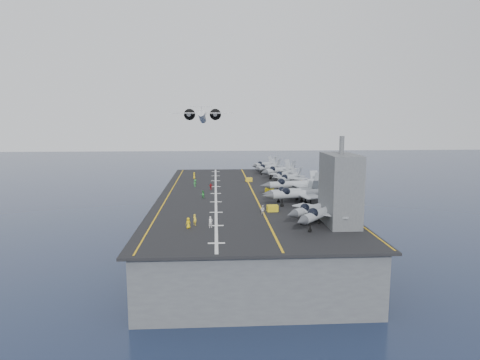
{
  "coord_description": "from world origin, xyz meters",
  "views": [
    {
      "loc": [
        -6.07,
        -100.05,
        28.79
      ],
      "look_at": [
        0.0,
        4.0,
        13.0
      ],
      "focal_mm": 32.0,
      "sensor_mm": 36.0,
      "label": 1
    }
  ],
  "objects": [
    {
      "name": "crew_0",
      "position": [
        -10.57,
        -31.43,
        11.31
      ],
      "size": [
        1.31,
        1.25,
        1.82
      ],
      "primitive_type": "imported",
      "color": "yellow",
      "rests_on": "flight_deck"
    },
    {
      "name": "flight_deck",
      "position": [
        0.0,
        0.0,
        10.2
      ],
      "size": [
        38.0,
        92.0,
        0.4
      ],
      "primitive_type": "cube",
      "color": "black",
      "rests_on": "hull"
    },
    {
      "name": "fighter_jet_1",
      "position": [
        11.41,
        -27.52,
        12.78
      ],
      "size": [
        16.33,
        15.89,
        4.76
      ],
      "primitive_type": null,
      "color": "#949DA3",
      "rests_on": "flight_deck"
    },
    {
      "name": "crew_5",
      "position": [
        -12.25,
        24.5,
        11.35
      ],
      "size": [
        0.95,
        1.25,
        1.9
      ],
      "primitive_type": "imported",
      "color": "yellow",
      "rests_on": "flight_deck"
    },
    {
      "name": "tow_cart_b",
      "position": [
        6.86,
        0.14,
        10.99
      ],
      "size": [
        2.3,
        1.93,
        1.18
      ],
      "primitive_type": null,
      "color": "yellow",
      "rests_on": "flight_deck"
    },
    {
      "name": "fighter_jet_0",
      "position": [
        11.5,
        -31.72,
        12.93
      ],
      "size": [
        16.82,
        17.43,
        5.06
      ],
      "primitive_type": null,
      "color": "#989FA7",
      "rests_on": "flight_deck"
    },
    {
      "name": "deck_edge_stbd",
      "position": [
        18.5,
        0.0,
        10.42
      ],
      "size": [
        0.25,
        90.0,
        0.02
      ],
      "primitive_type": "cube",
      "color": "gold",
      "rests_on": "flight_deck"
    },
    {
      "name": "crew_2",
      "position": [
        -8.92,
        -5.62,
        11.27
      ],
      "size": [
        1.25,
        1.1,
        1.75
      ],
      "primitive_type": "imported",
      "color": "green",
      "rests_on": "flight_deck"
    },
    {
      "name": "fighter_jet_8",
      "position": [
        10.65,
        34.02,
        12.6
      ],
      "size": [
        14.8,
        15.08,
        4.41
      ],
      "primitive_type": null,
      "color": "#A3ACB3",
      "rests_on": "flight_deck"
    },
    {
      "name": "transport_plane",
      "position": [
        -10.69,
        57.35,
        28.26
      ],
      "size": [
        23.64,
        16.44,
        5.49
      ],
      "primitive_type": null,
      "color": "white"
    },
    {
      "name": "fighter_jet_9",
      "position": [
        10.65,
        42.52,
        12.6
      ],
      "size": [
        14.8,
        15.08,
        4.41
      ],
      "primitive_type": null,
      "color": "#A3ACB3",
      "rests_on": "flight_deck"
    },
    {
      "name": "fighter_jet_3",
      "position": [
        10.8,
        -10.34,
        12.67
      ],
      "size": [
        14.96,
        11.99,
        4.53
      ],
      "primitive_type": null,
      "color": "#8C939D",
      "rests_on": "flight_deck"
    },
    {
      "name": "deck_edge_port",
      "position": [
        -17.0,
        0.0,
        10.42
      ],
      "size": [
        0.25,
        90.0,
        0.02
      ],
      "primitive_type": "cube",
      "color": "gold",
      "rests_on": "flight_deck"
    },
    {
      "name": "tow_cart_a",
      "position": [
        4.89,
        -19.79,
        11.02
      ],
      "size": [
        2.18,
        1.51,
        1.25
      ],
      "primitive_type": null,
      "color": "gold",
      "rests_on": "flight_deck"
    },
    {
      "name": "hull",
      "position": [
        0.0,
        0.0,
        5.0
      ],
      "size": [
        36.0,
        90.0,
        10.0
      ],
      "primitive_type": "cube",
      "color": "#56595E",
      "rests_on": "ground"
    },
    {
      "name": "crew_1",
      "position": [
        -9.6,
        -29.41,
        11.35
      ],
      "size": [
        1.35,
        1.33,
        1.9
      ],
      "primitive_type": "imported",
      "color": "yellow",
      "rests_on": "flight_deck"
    },
    {
      "name": "crew_3",
      "position": [
        -11.35,
        10.23,
        11.36
      ],
      "size": [
        1.23,
        1.38,
        1.92
      ],
      "primitive_type": "imported",
      "color": "#2C8938",
      "rests_on": "flight_deck"
    },
    {
      "name": "foul_line",
      "position": [
        3.0,
        0.0,
        10.42
      ],
      "size": [
        0.35,
        90.0,
        0.02
      ],
      "primitive_type": "cube",
      "color": "gold",
      "rests_on": "flight_deck"
    },
    {
      "name": "crew_7",
      "position": [
        2.7,
        -22.31,
        11.29
      ],
      "size": [
        1.29,
        1.22,
        1.79
      ],
      "primitive_type": "imported",
      "color": "silver",
      "rests_on": "flight_deck"
    },
    {
      "name": "crew_6",
      "position": [
        -6.92,
        -31.21,
        11.36
      ],
      "size": [
        1.39,
        1.25,
        1.93
      ],
      "primitive_type": "imported",
      "color": "silver",
      "rests_on": "flight_deck"
    },
    {
      "name": "tow_cart_c",
      "position": [
        3.29,
        18.09,
        10.95
      ],
      "size": [
        2.0,
        1.47,
        1.1
      ],
      "primitive_type": null,
      "color": "gold",
      "rests_on": "flight_deck"
    },
    {
      "name": "crew_4",
      "position": [
        -7.24,
        5.21,
        11.25
      ],
      "size": [
        1.07,
        0.75,
        1.7
      ],
      "primitive_type": "imported",
      "color": "#A20F13",
      "rests_on": "flight_deck"
    },
    {
      "name": "landing_centerline",
      "position": [
        -6.0,
        0.0,
        10.42
      ],
      "size": [
        0.5,
        90.0,
        0.02
      ],
      "primitive_type": "cube",
      "color": "silver",
      "rests_on": "flight_deck"
    },
    {
      "name": "fighter_jet_6",
      "position": [
        12.91,
        16.69,
        12.63
      ],
      "size": [
        14.21,
        15.45,
        4.46
      ],
      "primitive_type": null,
      "color": "#8F959E",
      "rests_on": "flight_deck"
    },
    {
      "name": "island_superstructure",
      "position": [
        15.0,
        -30.0,
        17.9
      ],
      "size": [
        5.0,
        10.0,
        15.0
      ],
      "primitive_type": null,
      "color": "#56595E",
      "rests_on": "flight_deck"
    },
    {
      "name": "ground",
      "position": [
        0.0,
        0.0,
        0.0
      ],
      "size": [
        500.0,
        500.0,
        0.0
      ],
      "primitive_type": "plane",
      "color": "#142135",
      "rests_on": "ground"
    },
    {
      "name": "fighter_jet_7",
      "position": [
        12.93,
        24.67,
        12.9
      ],
      "size": [
        17.14,
        16.77,
        5.0
      ],
      "primitive_type": null,
      "color": "gray",
      "rests_on": "flight_deck"
    },
    {
      "name": "fighter_jet_4",
      "position": [
        12.46,
        -2.28,
        13.05
      ],
      "size": [
        17.18,
        13.4,
        5.29
      ],
      "primitive_type": null,
      "color": "#9BA2A9",
      "rests_on": "flight_deck"
    },
    {
      "name": "fighter_jet_5",
      "position": [
        13.26,
        9.7,
        12.71
      ],
      "size": [
        14.73,
        15.98,
        4.62
      ],
      "primitive_type": null,
      "color": "#9FA8AF",
      "rests_on": "flight_deck"
    },
    {
      "name": "fighter_jet_2",
      "position": [
        11.51,
        -14.68,
        13.02
      ],
      "size": [
        16.92,
        13.1,
        5.24
      ],
      "primitive_type": null,
      "color": "#9AA3AC",
      "rests_on": "flight_deck"
    }
  ]
}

